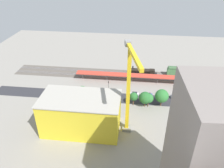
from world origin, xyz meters
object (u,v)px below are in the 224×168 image
at_px(platform_canopy_near, 132,75).
at_px(street_tree_0, 134,97).
at_px(passenger_coach, 183,71).
at_px(locomotive, 144,71).
at_px(street_tree_1, 82,91).
at_px(construction_building, 81,114).
at_px(street_tree_2, 149,98).
at_px(street_tree_3, 57,93).
at_px(street_tree_5, 145,98).
at_px(tower_crane, 129,88).
at_px(box_truck_0, 70,104).
at_px(traffic_light, 109,85).
at_px(parked_car_0, 175,96).
at_px(parked_car_3, 135,94).
at_px(street_tree_4, 162,96).
at_px(parked_car_2, 148,95).
at_px(parked_car_1, 161,95).

relative_size(platform_canopy_near, street_tree_0, 9.31).
bearing_deg(passenger_coach, locomotive, 0.00).
bearing_deg(street_tree_1, platform_canopy_near, -136.69).
bearing_deg(platform_canopy_near, construction_building, 65.27).
relative_size(locomotive, street_tree_2, 2.31).
bearing_deg(street_tree_3, street_tree_5, -179.96).
bearing_deg(street_tree_2, street_tree_1, -1.47).
xyz_separation_m(construction_building, street_tree_5, (-26.13, -18.48, -2.52)).
relative_size(tower_crane, street_tree_1, 4.45).
bearing_deg(box_truck_0, locomotive, -132.78).
xyz_separation_m(platform_canopy_near, traffic_light, (11.77, 12.65, 0.21)).
relative_size(parked_car_0, parked_car_3, 0.94).
distance_m(parked_car_3, street_tree_0, 9.46).
distance_m(parked_car_3, street_tree_1, 27.13).
relative_size(street_tree_1, street_tree_4, 0.94).
bearing_deg(parked_car_3, street_tree_4, 148.92).
distance_m(street_tree_1, street_tree_5, 30.43).
bearing_deg(parked_car_2, platform_canopy_near, -57.41).
relative_size(passenger_coach, tower_crane, 0.51).
relative_size(locomotive, parked_car_3, 3.75).
relative_size(construction_building, box_truck_0, 3.07).
xyz_separation_m(parked_car_1, box_truck_0, (43.74, 14.35, 0.91)).
xyz_separation_m(parked_car_0, street_tree_1, (45.69, 8.07, 4.76)).
bearing_deg(traffic_light, construction_building, 75.68).
relative_size(tower_crane, street_tree_4, 4.20).
bearing_deg(street_tree_1, parked_car_2, -165.87).
xyz_separation_m(parked_car_2, street_tree_3, (44.78, 9.17, 3.68)).
distance_m(parked_car_1, tower_crane, 38.06).
distance_m(parked_car_2, street_tree_3, 45.86).
bearing_deg(street_tree_4, box_truck_0, 8.07).
distance_m(locomotive, street_tree_4, 33.09).
height_order(construction_building, street_tree_0, construction_building).
xyz_separation_m(parked_car_1, street_tree_5, (8.36, 9.69, 4.15)).
height_order(platform_canopy_near, parked_car_0, platform_canopy_near).
bearing_deg(street_tree_0, street_tree_1, -0.99).
bearing_deg(street_tree_2, locomotive, -86.82).
distance_m(box_truck_0, street_tree_3, 9.21).
bearing_deg(tower_crane, street_tree_3, -27.21).
height_order(parked_car_1, street_tree_5, street_tree_5).
xyz_separation_m(street_tree_3, street_tree_5, (-42.86, -0.03, 0.54)).
height_order(parked_car_2, street_tree_1, street_tree_1).
bearing_deg(passenger_coach, parked_car_1, 57.94).
bearing_deg(tower_crane, box_truck_0, -25.93).
distance_m(parked_car_2, street_tree_1, 33.69).
xyz_separation_m(locomotive, traffic_light, (18.54, 22.91, 2.67)).
xyz_separation_m(construction_building, traffic_light, (-7.38, -28.91, -3.04)).
relative_size(street_tree_2, street_tree_4, 0.80).
bearing_deg(parked_car_2, locomotive, -84.95).
xyz_separation_m(street_tree_2, traffic_light, (20.38, -10.25, -0.27)).
relative_size(platform_canopy_near, passenger_coach, 3.37).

